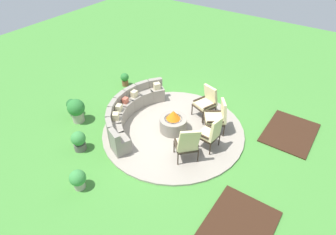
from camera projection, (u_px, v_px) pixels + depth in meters
ground_plane at (173, 131)px, 9.19m from camera, size 24.00×24.00×0.00m
patio_circle at (173, 130)px, 9.17m from camera, size 4.43×4.43×0.06m
mulch_bed_left at (238, 228)px, 6.49m from camera, size 1.90×1.43×0.04m
mulch_bed_right at (290, 133)px, 9.10m from camera, size 1.90×1.43×0.04m
fire_pit at (173, 123)px, 8.98m from camera, size 0.85×0.85×0.72m
curved_stone_bench at (129, 112)px, 9.37m from camera, size 3.35×1.64×0.77m
lounge_chair_front_left at (187, 144)px, 7.77m from camera, size 0.80×0.82×1.16m
lounge_chair_front_right at (211, 133)px, 8.16m from camera, size 0.59×0.57×1.08m
lounge_chair_back_left at (218, 116)px, 8.80m from camera, size 0.84×0.87×1.10m
lounge_chair_back_right at (207, 101)px, 9.43m from camera, size 0.77×0.76×1.07m
potted_plant_0 at (78, 179)px, 7.23m from camera, size 0.42×0.42×0.57m
potted_plant_1 at (72, 106)px, 9.66m from camera, size 0.36×0.36×0.61m
potted_plant_2 at (125, 79)px, 11.23m from camera, size 0.32×0.32×0.52m
potted_plant_3 at (79, 141)px, 8.33m from camera, size 0.42×0.42×0.63m
potted_plant_4 at (76, 110)px, 9.32m from camera, size 0.56×0.56×0.82m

